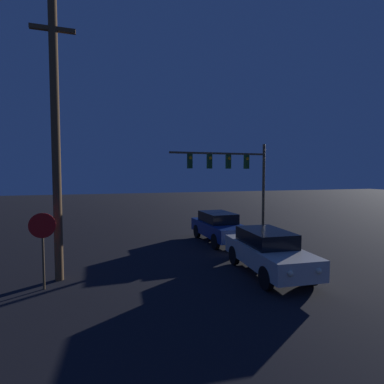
{
  "coord_description": "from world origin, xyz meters",
  "views": [
    {
      "loc": [
        -4.26,
        2.78,
        3.62
      ],
      "look_at": [
        0.0,
        16.27,
        2.77
      ],
      "focal_mm": 28.0,
      "sensor_mm": 36.0,
      "label": 1
    }
  ],
  "objects_px": {
    "traffic_signal_mast": "(234,169)",
    "stop_sign": "(43,236)",
    "car_near": "(268,251)",
    "utility_pole": "(56,139)",
    "car_far": "(219,226)"
  },
  "relations": [
    {
      "from": "car_far",
      "to": "traffic_signal_mast",
      "type": "xyz_separation_m",
      "value": [
        2.27,
        2.97,
        3.15
      ]
    },
    {
      "from": "traffic_signal_mast",
      "to": "stop_sign",
      "type": "xyz_separation_m",
      "value": [
        -10.09,
        -7.47,
        -2.27
      ]
    },
    {
      "from": "traffic_signal_mast",
      "to": "utility_pole",
      "type": "bearing_deg",
      "value": -145.47
    },
    {
      "from": "car_near",
      "to": "traffic_signal_mast",
      "type": "height_order",
      "value": "traffic_signal_mast"
    },
    {
      "from": "traffic_signal_mast",
      "to": "stop_sign",
      "type": "distance_m",
      "value": 12.76
    },
    {
      "from": "car_far",
      "to": "utility_pole",
      "type": "distance_m",
      "value": 9.22
    },
    {
      "from": "car_near",
      "to": "traffic_signal_mast",
      "type": "xyz_separation_m",
      "value": [
        2.56,
        8.26,
        3.15
      ]
    },
    {
      "from": "utility_pole",
      "to": "stop_sign",
      "type": "bearing_deg",
      "value": -114.64
    },
    {
      "from": "traffic_signal_mast",
      "to": "utility_pole",
      "type": "distance_m",
      "value": 11.83
    },
    {
      "from": "car_near",
      "to": "utility_pole",
      "type": "relative_size",
      "value": 0.49
    },
    {
      "from": "car_near",
      "to": "traffic_signal_mast",
      "type": "bearing_deg",
      "value": -103.12
    },
    {
      "from": "car_near",
      "to": "traffic_signal_mast",
      "type": "distance_m",
      "value": 9.21
    },
    {
      "from": "car_near",
      "to": "utility_pole",
      "type": "bearing_deg",
      "value": -8.23
    },
    {
      "from": "car_near",
      "to": "car_far",
      "type": "bearing_deg",
      "value": -89.02
    },
    {
      "from": "car_near",
      "to": "car_far",
      "type": "height_order",
      "value": "same"
    }
  ]
}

